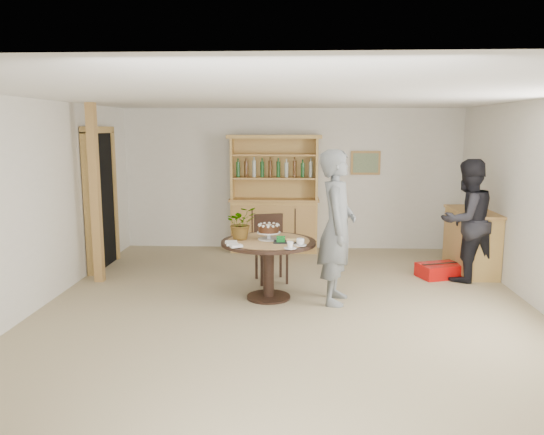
{
  "coord_description": "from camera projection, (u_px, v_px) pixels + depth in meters",
  "views": [
    {
      "loc": [
        0.11,
        -5.97,
        2.16
      ],
      "look_at": [
        -0.21,
        0.56,
        1.05
      ],
      "focal_mm": 35.0,
      "sensor_mm": 36.0,
      "label": 1
    }
  ],
  "objects": [
    {
      "name": "dining_table",
      "position": [
        269.0,
        252.0,
        6.71
      ],
      "size": [
        1.2,
        1.2,
        0.76
      ],
      "color": "black",
      "rests_on": "ground"
    },
    {
      "name": "pine_post",
      "position": [
        95.0,
        194.0,
        7.35
      ],
      "size": [
        0.12,
        0.12,
        2.5
      ],
      "primitive_type": "cube",
      "color": "#B6814C",
      "rests_on": "ground"
    },
    {
      "name": "hutch",
      "position": [
        274.0,
        212.0,
        9.34
      ],
      "size": [
        1.62,
        0.54,
        2.04
      ],
      "color": "#DEB15E",
      "rests_on": "ground"
    },
    {
      "name": "doorway",
      "position": [
        100.0,
        197.0,
        8.17
      ],
      "size": [
        0.13,
        1.1,
        2.18
      ],
      "color": "black",
      "rests_on": "ground"
    },
    {
      "name": "adult_person",
      "position": [
        467.0,
        220.0,
        7.47
      ],
      "size": [
        1.05,
        0.96,
        1.74
      ],
      "primitive_type": "imported",
      "rotation": [
        0.0,
        0.0,
        3.6
      ],
      "color": "black",
      "rests_on": "ground"
    },
    {
      "name": "gift_tray",
      "position": [
        285.0,
        240.0,
        6.55
      ],
      "size": [
        0.3,
        0.2,
        0.08
      ],
      "color": "black",
      "rests_on": "dining_table"
    },
    {
      "name": "coffee_cup_a",
      "position": [
        300.0,
        242.0,
        6.38
      ],
      "size": [
        0.15,
        0.15,
        0.09
      ],
      "color": "white",
      "rests_on": "dining_table"
    },
    {
      "name": "red_suitcase",
      "position": [
        440.0,
        270.0,
        7.74
      ],
      "size": [
        0.7,
        0.57,
        0.21
      ],
      "rotation": [
        0.0,
        0.0,
        0.33
      ],
      "color": "red",
      "rests_on": "ground"
    },
    {
      "name": "sideboard",
      "position": [
        471.0,
        241.0,
        8.0
      ],
      "size": [
        0.54,
        1.26,
        0.94
      ],
      "color": "#DEB15E",
      "rests_on": "ground"
    },
    {
      "name": "coffee_cup_b",
      "position": [
        290.0,
        246.0,
        6.22
      ],
      "size": [
        0.15,
        0.15,
        0.08
      ],
      "color": "white",
      "rests_on": "dining_table"
    },
    {
      "name": "room_shell",
      "position": [
        288.0,
        165.0,
        5.96
      ],
      "size": [
        6.04,
        7.04,
        2.52
      ],
      "color": "white",
      "rests_on": "ground"
    },
    {
      "name": "birthday_cake",
      "position": [
        269.0,
        230.0,
        6.71
      ],
      "size": [
        0.3,
        0.3,
        0.2
      ],
      "color": "white",
      "rests_on": "dining_table"
    },
    {
      "name": "teen_boy",
      "position": [
        337.0,
        227.0,
        6.51
      ],
      "size": [
        0.56,
        0.76,
        1.9
      ],
      "primitive_type": "imported",
      "rotation": [
        0.0,
        0.0,
        1.41
      ],
      "color": "slate",
      "rests_on": "ground"
    },
    {
      "name": "flower_vase",
      "position": [
        241.0,
        223.0,
        6.71
      ],
      "size": [
        0.47,
        0.44,
        0.42
      ],
      "primitive_type": "imported",
      "rotation": [
        0.0,
        0.0,
        0.35
      ],
      "color": "#3F7233",
      "rests_on": "dining_table"
    },
    {
      "name": "dining_chair",
      "position": [
        270.0,
        243.0,
        7.53
      ],
      "size": [
        0.52,
        0.52,
        0.95
      ],
      "rotation": [
        0.0,
        0.0,
        0.28
      ],
      "color": "black",
      "rests_on": "ground"
    },
    {
      "name": "napkins",
      "position": [
        233.0,
        244.0,
        6.39
      ],
      "size": [
        0.24,
        0.33,
        0.03
      ],
      "color": "white",
      "rests_on": "dining_table"
    },
    {
      "name": "ground",
      "position": [
        287.0,
        313.0,
        6.25
      ],
      "size": [
        7.0,
        7.0,
        0.0
      ],
      "primitive_type": "plane",
      "color": "tan",
      "rests_on": "ground"
    }
  ]
}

